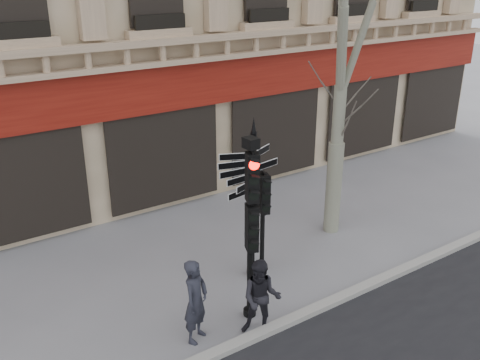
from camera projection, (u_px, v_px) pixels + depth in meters
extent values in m
plane|color=slate|center=(267.00, 284.00, 12.05)|extent=(80.00, 80.00, 0.00)
cube|color=gray|center=(308.00, 313.00, 10.96)|extent=(80.00, 0.25, 0.12)
cube|color=#64100A|center=(161.00, 88.00, 14.45)|extent=(28.00, 0.25, 1.30)
cube|color=#957A60|center=(163.00, 53.00, 13.92)|extent=(28.00, 0.35, 0.74)
cylinder|color=black|center=(253.00, 209.00, 11.80)|extent=(0.10, 0.10, 3.35)
cylinder|color=black|center=(252.00, 272.00, 12.39)|extent=(0.26, 0.26, 0.15)
cone|color=black|center=(254.00, 125.00, 11.08)|extent=(0.11, 0.11, 0.33)
cylinder|color=black|center=(250.00, 239.00, 10.34)|extent=(0.12, 0.12, 3.50)
cylinder|color=black|center=(250.00, 312.00, 10.97)|extent=(0.26, 0.26, 0.14)
cube|color=black|center=(250.00, 227.00, 10.24)|extent=(0.50, 0.44, 0.95)
cube|color=black|center=(251.00, 177.00, 9.86)|extent=(0.50, 0.44, 0.95)
sphere|color=#FF0C05|center=(251.00, 164.00, 9.76)|extent=(0.20, 0.20, 0.20)
cube|color=black|center=(251.00, 143.00, 9.61)|extent=(0.31, 0.34, 0.20)
cylinder|color=black|center=(262.00, 223.00, 12.22)|extent=(0.12, 0.12, 2.40)
cylinder|color=black|center=(262.00, 266.00, 12.64)|extent=(0.25, 0.25, 0.13)
cube|color=black|center=(263.00, 193.00, 11.94)|extent=(0.48, 0.40, 0.91)
cylinder|color=gray|center=(334.00, 188.00, 14.05)|extent=(0.41, 0.41, 2.49)
cylinder|color=gray|center=(339.00, 117.00, 13.34)|extent=(0.32, 0.32, 1.58)
imported|color=#21232D|center=(196.00, 301.00, 9.98)|extent=(0.74, 0.67, 1.70)
imported|color=black|center=(261.00, 298.00, 10.17)|extent=(0.97, 0.95, 1.58)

